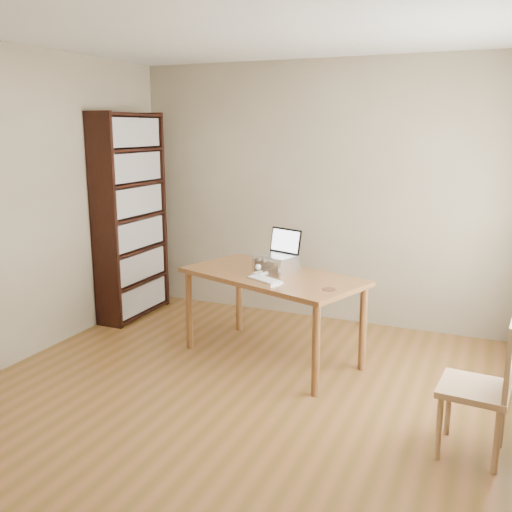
{
  "coord_description": "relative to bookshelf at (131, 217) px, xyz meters",
  "views": [
    {
      "loc": [
        1.66,
        -3.26,
        1.95
      ],
      "look_at": [
        -0.19,
        1.0,
        0.9
      ],
      "focal_mm": 40.0,
      "sensor_mm": 36.0,
      "label": 1
    }
  ],
  "objects": [
    {
      "name": "bookshelf",
      "position": [
        0.0,
        0.0,
        0.0
      ],
      "size": [
        0.3,
        0.9,
        2.1
      ],
      "color": "black",
      "rests_on": "ground"
    },
    {
      "name": "laptop_stand",
      "position": [
        1.78,
        -0.45,
        -0.22
      ],
      "size": [
        0.32,
        0.25,
        0.13
      ],
      "rotation": [
        0.0,
        0.0,
        -0.33
      ],
      "color": "silver",
      "rests_on": "desk"
    },
    {
      "name": "cat",
      "position": [
        1.76,
        -0.42,
        -0.23
      ],
      "size": [
        0.26,
        0.49,
        0.16
      ],
      "rotation": [
        0.0,
        0.0,
        -0.31
      ],
      "color": "#3F3932",
      "rests_on": "desk"
    },
    {
      "name": "chair",
      "position": [
        3.51,
        -1.41,
        -0.57
      ],
      "size": [
        0.43,
        0.43,
        0.89
      ],
      "rotation": [
        0.0,
        0.0,
        -0.08
      ],
      "color": "tan",
      "rests_on": "ground"
    },
    {
      "name": "laptop",
      "position": [
        1.78,
        -0.39,
        -0.11
      ],
      "size": [
        0.37,
        0.36,
        0.22
      ],
      "rotation": [
        0.0,
        0.0,
        -0.33
      ],
      "color": "silver",
      "rests_on": "laptop_stand"
    },
    {
      "name": "desk",
      "position": [
        1.78,
        -0.53,
        -0.39
      ],
      "size": [
        1.68,
        1.21,
        0.75
      ],
      "rotation": [
        0.0,
        0.0,
        -0.33
      ],
      "color": "brown",
      "rests_on": "ground"
    },
    {
      "name": "keyboard",
      "position": [
        1.8,
        -0.75,
        -0.29
      ],
      "size": [
        0.33,
        0.25,
        0.02
      ],
      "rotation": [
        0.0,
        0.0,
        -0.47
      ],
      "color": "silver",
      "rests_on": "desk"
    },
    {
      "name": "coaster",
      "position": [
        2.35,
        -0.79,
        -0.3
      ],
      "size": [
        0.1,
        0.1,
        0.01
      ],
      "primitive_type": "cylinder",
      "color": "#58311E",
      "rests_on": "desk"
    },
    {
      "name": "room",
      "position": [
        1.86,
        -1.54,
        0.25
      ],
      "size": [
        4.04,
        4.54,
        2.64
      ],
      "color": "brown",
      "rests_on": "ground"
    }
  ]
}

